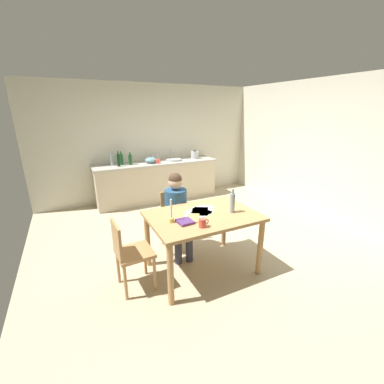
# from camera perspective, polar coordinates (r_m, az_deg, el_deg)

# --- Properties ---
(ground_plane) EXTENTS (5.20, 5.20, 0.04)m
(ground_plane) POSITION_cam_1_polar(r_m,az_deg,el_deg) (4.17, 2.81, -11.32)
(ground_plane) COLOR tan
(wall_back) EXTENTS (5.20, 0.12, 2.60)m
(wall_back) POSITION_cam_1_polar(r_m,az_deg,el_deg) (6.07, -9.30, 11.05)
(wall_back) COLOR beige
(wall_back) RESTS_ON ground
(wall_right) EXTENTS (0.12, 5.20, 2.60)m
(wall_right) POSITION_cam_1_polar(r_m,az_deg,el_deg) (5.46, 27.89, 8.42)
(wall_right) COLOR beige
(wall_right) RESTS_ON ground
(kitchen_counter) EXTENTS (2.80, 0.64, 0.90)m
(kitchen_counter) POSITION_cam_1_polar(r_m,az_deg,el_deg) (5.90, -7.82, 2.49)
(kitchen_counter) COLOR beige
(kitchen_counter) RESTS_ON ground
(dining_table) EXTENTS (1.34, 0.94, 0.79)m
(dining_table) POSITION_cam_1_polar(r_m,az_deg,el_deg) (3.18, 2.44, -6.95)
(dining_table) COLOR tan
(dining_table) RESTS_ON ground
(chair_at_table) EXTENTS (0.45, 0.45, 0.86)m
(chair_at_table) POSITION_cam_1_polar(r_m,az_deg,el_deg) (3.81, -3.99, -5.82)
(chair_at_table) COLOR tan
(chair_at_table) RESTS_ON ground
(person_seated) EXTENTS (0.38, 0.62, 1.19)m
(person_seated) POSITION_cam_1_polar(r_m,az_deg,el_deg) (3.60, -3.41, -3.88)
(person_seated) COLOR navy
(person_seated) RESTS_ON ground
(chair_side_empty) EXTENTS (0.42, 0.42, 0.87)m
(chair_side_empty) POSITION_cam_1_polar(r_m,az_deg,el_deg) (3.03, -14.11, -13.07)
(chair_side_empty) COLOR tan
(chair_side_empty) RESTS_ON ground
(coffee_mug) EXTENTS (0.12, 0.08, 0.10)m
(coffee_mug) POSITION_cam_1_polar(r_m,az_deg,el_deg) (2.80, 2.44, -7.03)
(coffee_mug) COLOR #D84C3F
(coffee_mug) RESTS_ON dining_table
(candlestick) EXTENTS (0.06, 0.06, 0.28)m
(candlestick) POSITION_cam_1_polar(r_m,az_deg,el_deg) (2.90, -4.74, -5.45)
(candlestick) COLOR gold
(candlestick) RESTS_ON dining_table
(book_magazine) EXTENTS (0.18, 0.19, 0.03)m
(book_magazine) POSITION_cam_1_polar(r_m,az_deg,el_deg) (2.91, -1.60, -6.75)
(book_magazine) COLOR #53306B
(book_magazine) RESTS_ON dining_table
(book_cookery) EXTENTS (0.24, 0.28, 0.02)m
(book_cookery) POSITION_cam_1_polar(r_m,az_deg,el_deg) (3.02, 0.36, -5.93)
(book_cookery) COLOR tan
(book_cookery) RESTS_ON dining_table
(paper_letter) EXTENTS (0.35, 0.36, 0.00)m
(paper_letter) POSITION_cam_1_polar(r_m,az_deg,el_deg) (3.29, 2.93, -4.00)
(paper_letter) COLOR white
(paper_letter) RESTS_ON dining_table
(paper_bill) EXTENTS (0.30, 0.35, 0.00)m
(paper_bill) POSITION_cam_1_polar(r_m,az_deg,el_deg) (3.08, 0.47, -5.53)
(paper_bill) COLOR white
(paper_bill) RESTS_ON dining_table
(paper_envelope) EXTENTS (0.32, 0.36, 0.00)m
(paper_envelope) POSITION_cam_1_polar(r_m,az_deg,el_deg) (3.22, 1.87, -4.46)
(paper_envelope) COLOR white
(paper_envelope) RESTS_ON dining_table
(paper_receipt) EXTENTS (0.33, 0.36, 0.00)m
(paper_receipt) POSITION_cam_1_polar(r_m,az_deg,el_deg) (3.23, 1.84, -4.40)
(paper_receipt) COLOR white
(paper_receipt) RESTS_ON dining_table
(wine_bottle_on_table) EXTENTS (0.07, 0.07, 0.31)m
(wine_bottle_on_table) POSITION_cam_1_polar(r_m,az_deg,el_deg) (3.19, 9.17, -2.38)
(wine_bottle_on_table) COLOR #8C999E
(wine_bottle_on_table) RESTS_ON dining_table
(sink_unit) EXTENTS (0.36, 0.36, 0.24)m
(sink_unit) POSITION_cam_1_polar(r_m,az_deg,el_deg) (5.93, -4.22, 7.39)
(sink_unit) COLOR #B2B7BC
(sink_unit) RESTS_ON kitchen_counter
(bottle_oil) EXTENTS (0.07, 0.07, 0.25)m
(bottle_oil) POSITION_cam_1_polar(r_m,az_deg,el_deg) (5.64, -17.76, 6.86)
(bottle_oil) COLOR #8C999E
(bottle_oil) RESTS_ON kitchen_counter
(bottle_vinegar) EXTENTS (0.06, 0.06, 0.32)m
(bottle_vinegar) POSITION_cam_1_polar(r_m,az_deg,el_deg) (5.49, -16.41, 7.01)
(bottle_vinegar) COLOR black
(bottle_vinegar) RESTS_ON kitchen_counter
(bottle_wine_red) EXTENTS (0.08, 0.08, 0.29)m
(bottle_wine_red) POSITION_cam_1_polar(r_m,az_deg,el_deg) (5.63, -15.80, 7.20)
(bottle_wine_red) COLOR #194C23
(bottle_wine_red) RESTS_ON kitchen_counter
(bottle_sauce) EXTENTS (0.07, 0.07, 0.27)m
(bottle_sauce) POSITION_cam_1_polar(r_m,az_deg,el_deg) (5.60, -13.87, 7.19)
(bottle_sauce) COLOR #194C23
(bottle_sauce) RESTS_ON kitchen_counter
(mixing_bowl) EXTENTS (0.27, 0.27, 0.12)m
(mixing_bowl) POSITION_cam_1_polar(r_m,az_deg,el_deg) (5.72, -9.29, 7.19)
(mixing_bowl) COLOR #668C99
(mixing_bowl) RESTS_ON kitchen_counter
(stovetop_kettle) EXTENTS (0.18, 0.18, 0.22)m
(stovetop_kettle) POSITION_cam_1_polar(r_m,az_deg,el_deg) (6.14, 0.60, 8.52)
(stovetop_kettle) COLOR #B7BABF
(stovetop_kettle) RESTS_ON kitchen_counter
(wine_glass_near_sink) EXTENTS (0.07, 0.07, 0.15)m
(wine_glass_near_sink) POSITION_cam_1_polar(r_m,az_deg,el_deg) (5.93, -8.02, 8.09)
(wine_glass_near_sink) COLOR silver
(wine_glass_near_sink) RESTS_ON kitchen_counter
(wine_glass_by_kettle) EXTENTS (0.07, 0.07, 0.15)m
(wine_glass_by_kettle) POSITION_cam_1_polar(r_m,az_deg,el_deg) (5.90, -9.00, 7.99)
(wine_glass_by_kettle) COLOR silver
(wine_glass_by_kettle) RESTS_ON kitchen_counter
(wine_glass_back_left) EXTENTS (0.07, 0.07, 0.15)m
(wine_glass_back_left) POSITION_cam_1_polar(r_m,az_deg,el_deg) (5.86, -10.09, 7.88)
(wine_glass_back_left) COLOR silver
(wine_glass_back_left) RESTS_ON kitchen_counter
(teacup_on_counter) EXTENTS (0.12, 0.08, 0.10)m
(teacup_on_counter) POSITION_cam_1_polar(r_m,az_deg,el_deg) (5.63, -7.78, 6.97)
(teacup_on_counter) COLOR #D84C3F
(teacup_on_counter) RESTS_ON kitchen_counter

